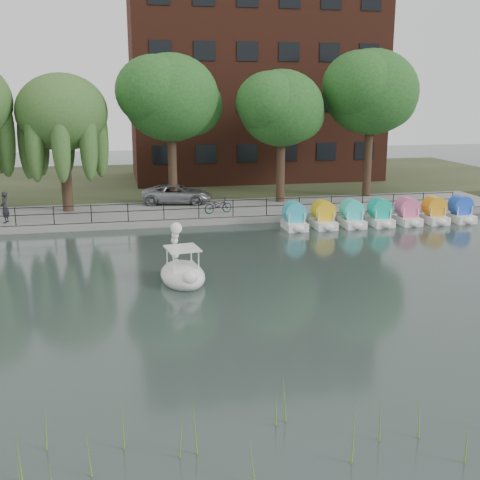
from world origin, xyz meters
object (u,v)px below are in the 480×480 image
object	(u,v)px
minivan	(177,193)
bicycle	(218,205)
swan_boat	(182,270)
pedestrian	(4,205)

from	to	relation	value
minivan	bicycle	world-z (taller)	minivan
swan_boat	minivan	bearing A→B (deg)	76.82
minivan	bicycle	xyz separation A→B (m)	(2.06, -3.66, -0.21)
bicycle	minivan	bearing A→B (deg)	15.87
minivan	pedestrian	size ratio (longest dim) A/B	2.60
bicycle	swan_boat	world-z (taller)	swan_boat
bicycle	swan_boat	distance (m)	12.28
pedestrian	bicycle	bearing A→B (deg)	100.29
minivan	bicycle	size ratio (longest dim) A/B	2.99
minivan	swan_boat	bearing A→B (deg)	-175.70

